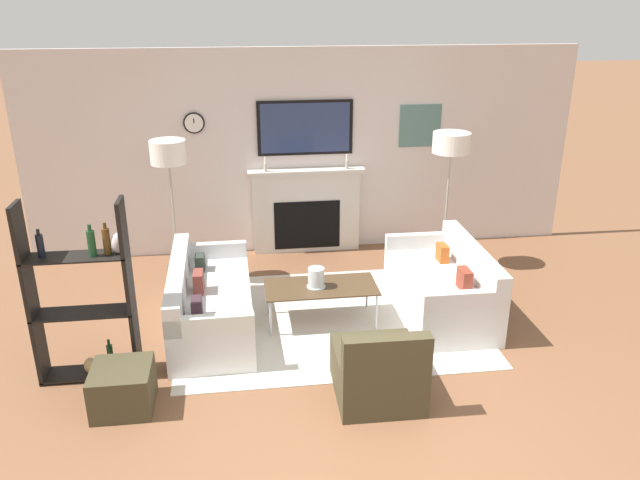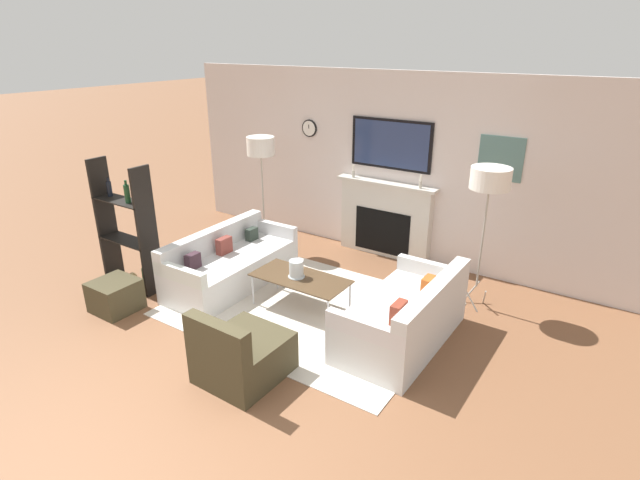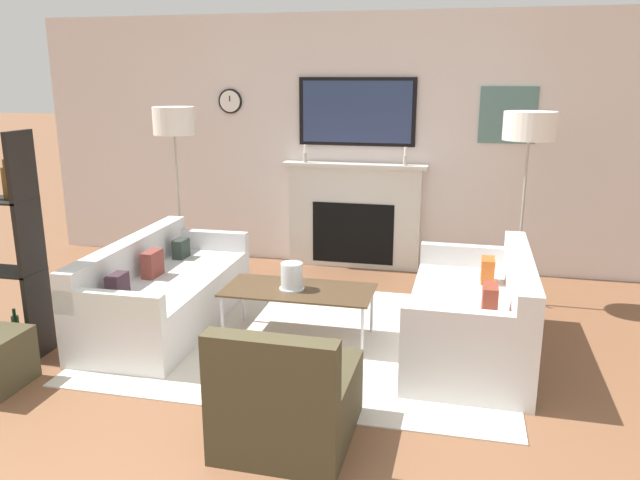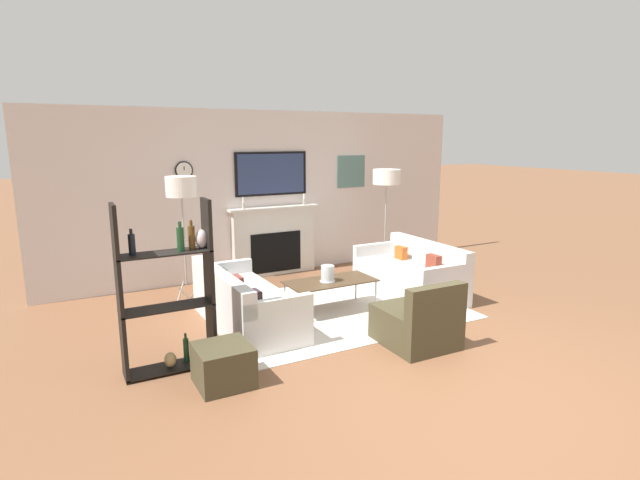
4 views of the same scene
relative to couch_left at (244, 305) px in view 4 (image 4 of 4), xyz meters
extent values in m
plane|color=brown|center=(1.27, -2.44, -0.27)|extent=(60.00, 60.00, 0.00)
cube|color=silver|center=(1.27, 2.15, 1.08)|extent=(7.29, 0.07, 2.70)
cube|color=beige|center=(1.27, 2.04, 0.28)|extent=(1.44, 0.16, 1.11)
cube|color=black|center=(1.27, 1.95, 0.12)|extent=(0.89, 0.01, 0.67)
cube|color=beige|center=(1.27, 2.02, 0.86)|extent=(1.56, 0.22, 0.04)
cylinder|color=#B2AD9E|center=(0.73, 1.99, 0.93)|extent=(0.04, 0.04, 0.10)
cylinder|color=white|center=(0.73, 1.99, 1.02)|extent=(0.03, 0.03, 0.09)
cylinder|color=#B2AD9E|center=(1.81, 1.99, 0.93)|extent=(0.04, 0.04, 0.10)
cylinder|color=white|center=(1.81, 1.99, 1.02)|extent=(0.03, 0.03, 0.09)
cube|color=black|center=(1.27, 2.11, 1.42)|extent=(1.25, 0.04, 0.71)
cube|color=navy|center=(1.27, 2.09, 1.42)|extent=(1.16, 0.01, 0.64)
cylinder|color=black|center=(-0.15, 2.10, 1.51)|extent=(0.27, 0.02, 0.27)
cylinder|color=silver|center=(-0.15, 2.09, 1.51)|extent=(0.23, 0.00, 0.23)
cube|color=black|center=(-0.15, 2.09, 1.54)|extent=(0.01, 0.00, 0.06)
cube|color=slate|center=(2.82, 2.11, 1.40)|extent=(0.56, 0.02, 0.56)
cube|color=beige|center=(1.27, 0.00, -0.27)|extent=(3.17, 2.42, 0.01)
cube|color=silver|center=(0.04, 0.00, -0.06)|extent=(0.84, 1.91, 0.43)
cube|color=silver|center=(-0.29, 0.00, 0.31)|extent=(0.19, 1.90, 0.30)
cube|color=silver|center=(0.02, 0.90, 0.25)|extent=(0.81, 0.11, 0.18)
cube|color=silver|center=(0.05, -0.90, 0.25)|extent=(0.81, 0.11, 0.18)
cube|color=#2A342C|center=(-0.09, 0.57, 0.24)|extent=(0.11, 0.18, 0.17)
cube|color=brown|center=(-0.08, 0.00, 0.27)|extent=(0.10, 0.22, 0.22)
cube|color=#39242D|center=(-0.07, -0.57, 0.25)|extent=(0.10, 0.20, 0.20)
cube|color=silver|center=(2.50, 0.00, -0.04)|extent=(0.88, 1.70, 0.46)
cube|color=silver|center=(2.86, 0.00, 0.35)|extent=(0.18, 1.69, 0.32)
cube|color=silver|center=(2.50, -0.79, 0.28)|extent=(0.86, 0.11, 0.18)
cube|color=silver|center=(2.51, 0.80, 0.28)|extent=(0.86, 0.11, 0.18)
cube|color=brown|center=(2.63, -0.37, 0.30)|extent=(0.10, 0.22, 0.22)
cube|color=#B9541F|center=(2.64, 0.37, 0.28)|extent=(0.10, 0.20, 0.20)
cube|color=#423B27|center=(1.49, -1.40, -0.07)|extent=(0.74, 0.81, 0.41)
cube|color=#423B27|center=(1.49, -1.73, 0.32)|extent=(0.73, 0.15, 0.35)
cube|color=#4C3823|center=(1.19, -0.03, 0.14)|extent=(1.19, 0.57, 0.02)
cylinder|color=#B7B7BC|center=(0.63, -0.27, -0.07)|extent=(0.02, 0.02, 0.41)
cylinder|color=#B7B7BC|center=(1.74, -0.27, -0.07)|extent=(0.02, 0.02, 0.41)
cylinder|color=#B7B7BC|center=(0.63, 0.21, -0.07)|extent=(0.02, 0.02, 0.41)
cylinder|color=#B7B7BC|center=(1.74, 0.21, -0.07)|extent=(0.02, 0.02, 0.41)
cylinder|color=silver|center=(1.14, -0.04, 0.26)|extent=(0.17, 0.17, 0.21)
cylinder|color=silver|center=(1.14, -0.04, 0.21)|extent=(0.10, 0.10, 0.12)
cylinder|color=silver|center=(1.14, -0.04, 0.16)|extent=(0.20, 0.20, 0.01)
cylinder|color=#9E998E|center=(-0.30, 1.25, -0.14)|extent=(0.09, 0.23, 0.28)
cylinder|color=#9E998E|center=(-0.48, 1.29, -0.14)|extent=(0.17, 0.19, 0.28)
cylinder|color=#9E998E|center=(-0.43, 1.11, -0.14)|extent=(0.23, 0.07, 0.28)
cylinder|color=#9E998E|center=(-0.40, 1.21, 0.61)|extent=(0.02, 0.02, 1.22)
cylinder|color=white|center=(-0.40, 1.21, 1.36)|extent=(0.41, 0.41, 0.27)
cylinder|color=#9E998E|center=(3.05, 1.25, -0.14)|extent=(0.09, 0.23, 0.28)
cylinder|color=#9E998E|center=(2.87, 1.29, -0.14)|extent=(0.17, 0.19, 0.28)
cylinder|color=#9E998E|center=(2.92, 1.11, -0.14)|extent=(0.23, 0.07, 0.28)
cylinder|color=#9E998E|center=(2.95, 1.21, 0.62)|extent=(0.02, 0.02, 1.24)
cylinder|color=white|center=(2.95, 1.21, 1.36)|extent=(0.46, 0.46, 0.25)
cube|color=black|center=(-1.47, -0.76, 0.57)|extent=(0.04, 0.28, 1.69)
cube|color=black|center=(-0.63, -0.76, 0.57)|extent=(0.04, 0.28, 1.69)
cube|color=black|center=(-1.05, -0.76, -0.24)|extent=(0.88, 0.28, 0.02)
cube|color=black|center=(-1.05, -0.76, 0.38)|extent=(0.88, 0.28, 0.01)
cube|color=black|center=(-1.05, -0.76, 0.92)|extent=(0.88, 0.28, 0.02)
ellipsoid|color=tan|center=(-1.06, -0.77, -0.16)|extent=(0.12, 0.12, 0.15)
cylinder|color=#194223|center=(-0.89, -0.78, 1.04)|extent=(0.07, 0.07, 0.23)
cylinder|color=#194223|center=(-0.89, -0.78, 1.18)|extent=(0.03, 0.03, 0.06)
cylinder|color=brown|center=(-0.77, -0.74, 1.04)|extent=(0.07, 0.07, 0.23)
cylinder|color=brown|center=(-0.77, -0.74, 1.18)|extent=(0.03, 0.03, 0.06)
cylinder|color=#194223|center=(-0.88, -0.71, -0.12)|extent=(0.06, 0.06, 0.24)
cylinder|color=#194223|center=(-0.88, -0.71, 0.03)|extent=(0.03, 0.03, 0.06)
cylinder|color=black|center=(-1.33, -0.73, 1.02)|extent=(0.06, 0.06, 0.20)
cylinder|color=black|center=(-1.33, -0.73, 1.15)|extent=(0.03, 0.03, 0.05)
ellipsoid|color=silver|center=(-0.68, -0.75, 1.02)|extent=(0.12, 0.12, 0.19)
cube|color=#423B27|center=(-0.68, -1.30, -0.08)|extent=(0.50, 0.50, 0.38)
camera|label=1|loc=(0.38, -5.93, 3.00)|focal=35.00mm
camera|label=2|loc=(4.36, -4.39, 2.82)|focal=28.00mm
camera|label=3|loc=(2.39, -4.54, 1.78)|focal=35.00mm
camera|label=4|loc=(-1.93, -5.52, 1.99)|focal=28.00mm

